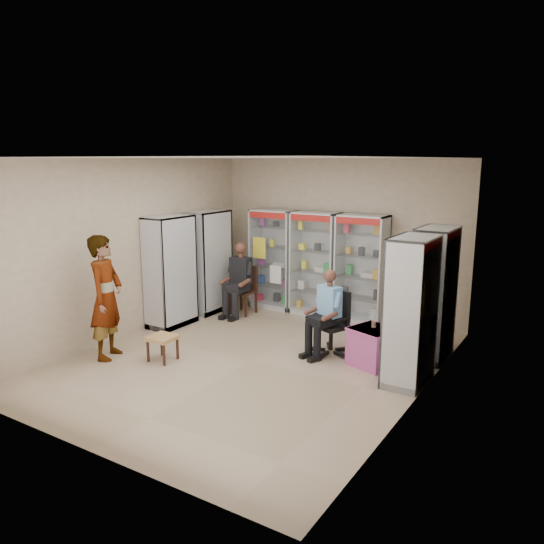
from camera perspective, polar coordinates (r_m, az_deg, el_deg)
The scene contains 18 objects.
floor at distance 8.12m, azimuth -2.20°, elevation -9.51°, with size 6.00×6.00×0.00m, color tan.
room_shell at distance 7.62m, azimuth -2.32°, elevation 4.40°, with size 5.02×6.02×3.01m.
cabinet_back_left at distance 10.73m, azimuth 0.17°, elevation 1.40°, with size 0.90×0.50×2.00m, color #A9ABB1.
cabinet_back_mid at distance 10.27m, azimuth 4.68°, elevation 0.88°, with size 0.90×0.50×2.00m, color silver.
cabinet_back_right at distance 9.88m, azimuth 9.58°, elevation 0.31°, with size 0.90×0.50×2.00m, color silver.
cabinet_right_far at distance 8.33m, azimuth 16.98°, elevation -2.24°, with size 0.50×0.90×2.00m, color silver.
cabinet_right_near at distance 7.31m, azimuth 14.70°, elevation -4.08°, with size 0.50×0.90×2.00m, color #9FA2A6.
cabinet_left_far at distance 10.51m, azimuth -6.82°, elevation 1.09°, with size 0.50×0.90×2.00m, color silver.
cabinet_left_near at distance 9.70m, azimuth -10.88°, elevation 0.03°, with size 0.50×0.90×2.00m, color silver.
wooden_chair at distance 10.38m, azimuth -3.12°, elevation -1.98°, with size 0.42×0.42×0.94m, color black.
seated_customer at distance 10.30m, azimuth -3.30°, elevation -0.95°, with size 0.44×0.60×1.34m, color black, non-canonical shape.
office_chair at distance 8.31m, azimuth 6.39°, elevation -5.43°, with size 0.54×0.54×0.99m, color black.
seated_shopkeeper at distance 8.23m, azimuth 6.26°, elevation -4.62°, with size 0.42×0.58×1.26m, color #71A5DF, non-canonical shape.
pink_trunk at distance 7.99m, azimuth 10.83°, elevation -7.92°, with size 0.59×0.57×0.57m, color #A24075.
tea_glass at distance 7.94m, azimuth 10.90°, elevation -5.51°, with size 0.07×0.07×0.10m, color #591C07.
woven_stool_a at distance 8.45m, azimuth 14.08°, elevation -7.58°, with size 0.39×0.39×0.39m, color #A58D46.
woven_stool_b at distance 8.22m, azimuth -11.67°, elevation -8.03°, with size 0.39×0.39×0.39m, color #96683F.
standing_man at distance 8.36m, azimuth -17.42°, elevation -2.61°, with size 0.69×0.45×1.89m, color gray.
Camera 1 is at (4.25, -6.24, 2.97)m, focal length 35.00 mm.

